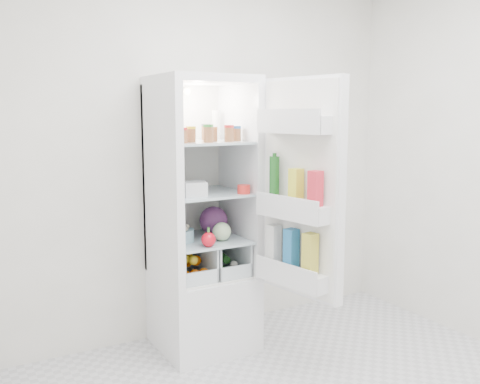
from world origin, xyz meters
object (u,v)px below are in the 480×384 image
refrigerator (200,248)px  red_cabbage (214,220)px  fridge_door (299,194)px  mushroom_bowl (181,236)px

refrigerator → red_cabbage: 0.21m
refrigerator → fridge_door: refrigerator is taller
refrigerator → mushroom_bowl: 0.22m
mushroom_bowl → fridge_door: (0.52, -0.56, 0.31)m
red_cabbage → fridge_door: bearing=-69.4°
mushroom_bowl → fridge_door: 0.83m
red_cabbage → mushroom_bowl: red_cabbage is taller
refrigerator → mushroom_bowl: bearing=-157.2°
refrigerator → fridge_door: size_ratio=1.38×
refrigerator → mushroom_bowl: refrigerator is taller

